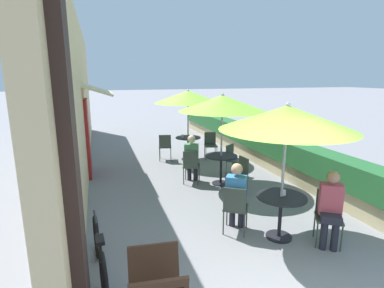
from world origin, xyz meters
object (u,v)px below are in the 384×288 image
object	(u,v)px
patio_umbrella_mid	(222,103)
cafe_chair_far_right	(165,145)
patio_umbrella_far	(188,97)
patio_table_near	(281,207)
cafe_chair_mid_back	(233,158)
coffee_cup_near	(284,193)
coffee_cup_far	(183,136)
bicycle_leaning	(100,254)
cafe_chair_mid_right	(239,172)
cafe_chair_near_left	(235,206)
seated_patron_mid_left	(192,156)
cafe_chair_near_right	(328,213)
cafe_chair_mid_left	(191,164)
patio_table_mid	(221,163)
seated_patron_near_right	(331,206)
seated_patron_near_left	(236,194)
patio_umbrella_near	(287,118)
patio_table_far	(188,143)
cafe_chair_far_left	(210,143)

from	to	relation	value
patio_umbrella_mid	cafe_chair_far_right	distance (m)	3.11
patio_umbrella_far	cafe_chair_far_right	size ratio (longest dim) A/B	2.64
patio_table_near	cafe_chair_mid_back	distance (m)	3.28
coffee_cup_near	coffee_cup_far	distance (m)	5.20
bicycle_leaning	patio_umbrella_far	bearing A→B (deg)	57.35
cafe_chair_mid_right	patio_umbrella_far	size ratio (longest dim) A/B	0.38
cafe_chair_near_left	cafe_chair_mid_right	distance (m)	1.85
cafe_chair_near_left	coffee_cup_far	xyz separation A→B (m)	(0.44, 4.87, 0.28)
seated_patron_mid_left	cafe_chair_mid_back	xyz separation A→B (m)	(1.23, 0.15, -0.17)
patio_table_near	cafe_chair_near_right	distance (m)	0.75
patio_table_near	bicycle_leaning	xyz separation A→B (m)	(-2.92, -0.16, -0.22)
patio_umbrella_mid	cafe_chair_mid_left	size ratio (longest dim) A/B	2.64
cafe_chair_mid_right	patio_table_mid	bearing A→B (deg)	5.82
seated_patron_near_right	cafe_chair_mid_back	distance (m)	3.66
cafe_chair_near_right	cafe_chair_mid_back	size ratio (longest dim) A/B	1.00
cafe_chair_near_right	bicycle_leaning	xyz separation A→B (m)	(-3.58, 0.19, -0.18)
seated_patron_near_left	cafe_chair_near_right	distance (m)	1.51
cafe_chair_near_right	cafe_chair_mid_left	size ratio (longest dim) A/B	1.00
coffee_cup_far	cafe_chair_mid_back	bearing A→B (deg)	-66.69
coffee_cup_far	coffee_cup_near	bearing A→B (deg)	-86.96
seated_patron_near_right	patio_table_mid	distance (m)	3.21
patio_umbrella_mid	cafe_chair_mid_right	xyz separation A→B (m)	(0.14, -0.74, -1.53)
patio_table_mid	cafe_chair_far_right	distance (m)	2.70
patio_table_near	patio_umbrella_near	xyz separation A→B (m)	(0.00, 0.00, 1.50)
cafe_chair_near_left	coffee_cup_near	bearing A→B (deg)	9.30
patio_umbrella_far	patio_umbrella_mid	bearing A→B (deg)	-87.15
patio_table_near	patio_table_far	xyz separation A→B (m)	(-0.05, 5.18, 0.00)
seated_patron_near_left	cafe_chair_far_right	world-z (taller)	seated_patron_near_left
patio_umbrella_near	seated_patron_mid_left	distance (m)	3.41
cafe_chair_mid_right	cafe_chair_far_left	bearing A→B (deg)	-14.02
cafe_chair_near_left	seated_patron_mid_left	size ratio (longest dim) A/B	0.70
cafe_chair_near_left	seated_patron_near_left	bearing A→B (deg)	90.00
patio_table_mid	patio_umbrella_mid	distance (m)	1.50
seated_patron_near_right	cafe_chair_mid_right	world-z (taller)	seated_patron_near_right
seated_patron_near_left	bicycle_leaning	world-z (taller)	seated_patron_near_left
seated_patron_near_right	cafe_chair_near_right	bearing A→B (deg)	-90.00
seated_patron_near_left	cafe_chair_mid_left	size ratio (longest dim) A/B	1.44
seated_patron_mid_left	patio_umbrella_far	xyz separation A→B (m)	(0.54, 2.11, 1.36)
cafe_chair_mid_right	patio_table_far	xyz separation A→B (m)	(-0.27, 3.20, 0.04)
coffee_cup_near	patio_umbrella_mid	size ratio (longest dim) A/B	0.04
cafe_chair_far_right	patio_umbrella_near	bearing A→B (deg)	-68.18
seated_patron_mid_left	cafe_chair_far_right	size ratio (longest dim) A/B	1.44
cafe_chair_mid_right	cafe_chair_mid_back	size ratio (longest dim) A/B	1.00
cafe_chair_near_left	cafe_chair_far_right	distance (m)	4.92
patio_umbrella_near	bicycle_leaning	distance (m)	3.38
seated_patron_near_right	coffee_cup_far	bearing A→B (deg)	-47.90
cafe_chair_mid_left	cafe_chair_mid_right	distance (m)	1.31
patio_umbrella_near	seated_patron_near_left	world-z (taller)	patio_umbrella_near
patio_umbrella_mid	cafe_chair_mid_left	distance (m)	1.71
seated_patron_near_right	patio_umbrella_mid	xyz separation A→B (m)	(-0.53, 3.16, 1.36)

